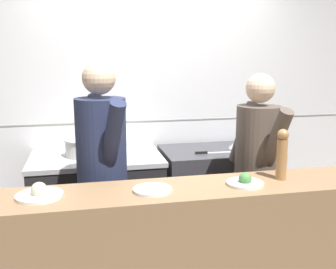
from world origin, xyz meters
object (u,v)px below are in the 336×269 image
at_px(chef_head_cook, 102,171).
at_px(pepper_mill, 282,153).
at_px(plated_dish_main, 39,193).
at_px(chef_sous, 257,169).
at_px(mixing_bowl_steel, 241,143).
at_px(plated_dish_dessert, 245,182).
at_px(plated_dish_appetiser, 152,190).
at_px(oven_range, 98,205).
at_px(chefs_knife, 210,153).
at_px(stock_pot, 83,147).

bearing_deg(chef_head_cook, pepper_mill, -41.70).
xyz_separation_m(plated_dish_main, pepper_mill, (1.50, 0.01, 0.15)).
bearing_deg(chef_head_cook, chef_sous, -19.48).
height_order(mixing_bowl_steel, pepper_mill, pepper_mill).
xyz_separation_m(mixing_bowl_steel, plated_dish_dessert, (-0.49, -1.23, 0.04)).
xyz_separation_m(plated_dish_appetiser, pepper_mill, (0.86, 0.05, 0.16)).
bearing_deg(chef_sous, oven_range, 139.31).
height_order(chefs_knife, plated_dish_main, plated_dish_main).
distance_m(mixing_bowl_steel, chef_head_cook, 1.49).
relative_size(chefs_knife, plated_dish_main, 1.26).
xyz_separation_m(mixing_bowl_steel, chef_sous, (-0.16, -0.70, -0.05)).
height_order(oven_range, mixing_bowl_steel, mixing_bowl_steel).
bearing_deg(chefs_knife, plated_dish_dessert, -97.02).
relative_size(plated_dish_main, pepper_mill, 0.80).
relative_size(oven_range, plated_dish_appetiser, 4.94).
relative_size(mixing_bowl_steel, plated_dish_dessert, 0.99).
height_order(chefs_knife, chef_sous, chef_sous).
height_order(plated_dish_dessert, pepper_mill, pepper_mill).
relative_size(plated_dish_appetiser, chef_head_cook, 0.13).
relative_size(plated_dish_dessert, chef_sous, 0.14).
relative_size(plated_dish_appetiser, chef_sous, 0.14).
bearing_deg(plated_dish_main, plated_dish_dessert, -2.19).
bearing_deg(oven_range, chef_head_cook, -88.34).
height_order(plated_dish_appetiser, chef_sous, chef_sous).
distance_m(oven_range, mixing_bowl_steel, 1.45).
bearing_deg(plated_dish_main, plated_dish_appetiser, -3.64).
bearing_deg(chefs_knife, chef_head_cook, -151.64).
xyz_separation_m(oven_range, chef_sous, (1.19, -0.70, 0.46)).
bearing_deg(chef_head_cook, stock_pot, 82.88).
distance_m(plated_dish_dessert, chef_sous, 0.62).
bearing_deg(pepper_mill, plated_dish_dessert, -168.08).
relative_size(stock_pot, plated_dish_appetiser, 1.42).
relative_size(oven_range, chef_head_cook, 0.66).
bearing_deg(chef_sous, pepper_mill, -106.58).
bearing_deg(mixing_bowl_steel, chefs_knife, -159.82).
xyz_separation_m(plated_dish_main, plated_dish_dessert, (1.23, -0.05, -0.00)).
bearing_deg(stock_pot, plated_dish_appetiser, -72.55).
distance_m(oven_range, plated_dish_appetiser, 1.36).
relative_size(stock_pot, chef_sous, 0.20).
bearing_deg(oven_range, pepper_mill, -45.56).
height_order(chef_head_cook, chef_sous, chef_head_cook).
bearing_deg(plated_dish_main, chefs_knife, 37.55).
bearing_deg(chef_sous, plated_dish_main, -173.28).
bearing_deg(pepper_mill, chefs_knife, 97.50).
height_order(chefs_knife, pepper_mill, pepper_mill).
height_order(plated_dish_dessert, chef_sous, chef_sous).
distance_m(plated_dish_appetiser, chef_sous, 1.05).
bearing_deg(plated_dish_appetiser, plated_dish_dessert, -0.58).
xyz_separation_m(stock_pot, chef_head_cook, (0.13, -0.69, -0.03)).
distance_m(stock_pot, pepper_mill, 1.74).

